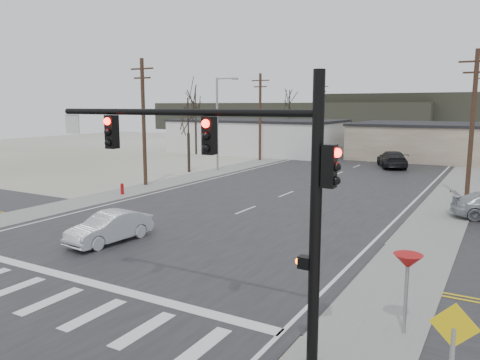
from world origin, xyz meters
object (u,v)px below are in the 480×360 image
object	(u,v)px
fire_hydrant	(122,189)
car_far_a	(392,159)
car_far_b	(401,142)
traffic_signal_mast	(246,173)
sedan_crossing	(110,227)

from	to	relation	value
fire_hydrant	car_far_a	distance (m)	28.38
car_far_b	traffic_signal_mast	bearing A→B (deg)	-78.46
sedan_crossing	car_far_b	size ratio (longest dim) A/B	0.95
fire_hydrant	traffic_signal_mast	bearing A→B (deg)	-38.13
traffic_signal_mast	car_far_b	distance (m)	64.67
car_far_a	fire_hydrant	bearing A→B (deg)	39.79
fire_hydrant	sedan_crossing	size ratio (longest dim) A/B	0.20
traffic_signal_mast	car_far_a	xyz separation A→B (m)	(-4.49, 39.10, -3.77)
fire_hydrant	sedan_crossing	bearing A→B (deg)	-48.80
traffic_signal_mast	fire_hydrant	size ratio (longest dim) A/B	10.29
fire_hydrant	car_far_a	size ratio (longest dim) A/B	0.15
traffic_signal_mast	sedan_crossing	xyz separation A→B (m)	(-10.13, 5.10, -3.93)
sedan_crossing	car_far_a	bearing A→B (deg)	85.85
sedan_crossing	car_far_a	world-z (taller)	car_far_a
car_far_a	car_far_b	world-z (taller)	car_far_a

